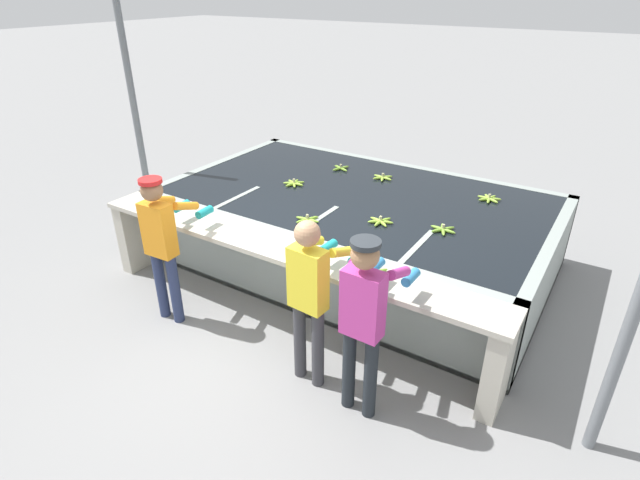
{
  "coord_description": "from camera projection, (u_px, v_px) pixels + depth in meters",
  "views": [
    {
      "loc": [
        2.67,
        -3.17,
        3.22
      ],
      "look_at": [
        0.0,
        1.01,
        0.65
      ],
      "focal_mm": 28.0,
      "sensor_mm": 36.0,
      "label": 1
    }
  ],
  "objects": [
    {
      "name": "ground_plane",
      "position": [
        267.0,
        334.0,
        5.13
      ],
      "size": [
        80.0,
        80.0,
        0.0
      ],
      "primitive_type": "plane",
      "color": "gray",
      "rests_on": "ground"
    },
    {
      "name": "wash_tank",
      "position": [
        355.0,
        228.0,
        6.28
      ],
      "size": [
        4.62,
        2.76,
        0.92
      ],
      "color": "gray",
      "rests_on": "ground"
    },
    {
      "name": "work_ledge",
      "position": [
        278.0,
        269.0,
        4.99
      ],
      "size": [
        4.62,
        0.45,
        0.92
      ],
      "color": "#B7B2A3",
      "rests_on": "ground"
    },
    {
      "name": "worker_0",
      "position": [
        162.0,
        237.0,
        4.96
      ],
      "size": [
        0.43,
        0.72,
        1.58
      ],
      "color": "navy",
      "rests_on": "ground"
    },
    {
      "name": "worker_1",
      "position": [
        311.0,
        289.0,
        4.14
      ],
      "size": [
        0.44,
        0.72,
        1.58
      ],
      "color": "#38383D",
      "rests_on": "ground"
    },
    {
      "name": "worker_2",
      "position": [
        365.0,
        313.0,
        3.81
      ],
      "size": [
        0.41,
        0.72,
        1.6
      ],
      "color": "#1E2328",
      "rests_on": "ground"
    },
    {
      "name": "banana_bunch_floating_0",
      "position": [
        489.0,
        199.0,
        5.89
      ],
      "size": [
        0.28,
        0.28,
        0.08
      ],
      "color": "#93BC3D",
      "rests_on": "wash_tank"
    },
    {
      "name": "banana_bunch_floating_1",
      "position": [
        307.0,
        219.0,
        5.37
      ],
      "size": [
        0.28,
        0.27,
        0.08
      ],
      "color": "#7FAD33",
      "rests_on": "wash_tank"
    },
    {
      "name": "banana_bunch_floating_2",
      "position": [
        443.0,
        229.0,
        5.16
      ],
      "size": [
        0.28,
        0.27,
        0.08
      ],
      "color": "#75A333",
      "rests_on": "wash_tank"
    },
    {
      "name": "banana_bunch_floating_3",
      "position": [
        294.0,
        183.0,
        6.34
      ],
      "size": [
        0.27,
        0.28,
        0.08
      ],
      "color": "#8CB738",
      "rests_on": "wash_tank"
    },
    {
      "name": "banana_bunch_floating_4",
      "position": [
        383.0,
        177.0,
        6.53
      ],
      "size": [
        0.28,
        0.27,
        0.08
      ],
      "color": "#93BC3D",
      "rests_on": "wash_tank"
    },
    {
      "name": "banana_bunch_floating_5",
      "position": [
        341.0,
        168.0,
        6.85
      ],
      "size": [
        0.27,
        0.27,
        0.08
      ],
      "color": "#75A333",
      "rests_on": "wash_tank"
    },
    {
      "name": "banana_bunch_floating_6",
      "position": [
        381.0,
        221.0,
        5.34
      ],
      "size": [
        0.28,
        0.27,
        0.08
      ],
      "color": "#8CB738",
      "rests_on": "wash_tank"
    },
    {
      "name": "banana_bunch_ledge_0",
      "position": [
        374.0,
        273.0,
        4.38
      ],
      "size": [
        0.28,
        0.28,
        0.08
      ],
      "color": "#75A333",
      "rests_on": "work_ledge"
    },
    {
      "name": "knife_0",
      "position": [
        153.0,
        211.0,
        5.6
      ],
      "size": [
        0.32,
        0.19,
        0.02
      ],
      "color": "silver",
      "rests_on": "work_ledge"
    },
    {
      "name": "support_post_left",
      "position": [
        136.0,
        119.0,
        6.61
      ],
      "size": [
        0.09,
        0.09,
        3.2
      ],
      "color": "slate",
      "rests_on": "ground"
    }
  ]
}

